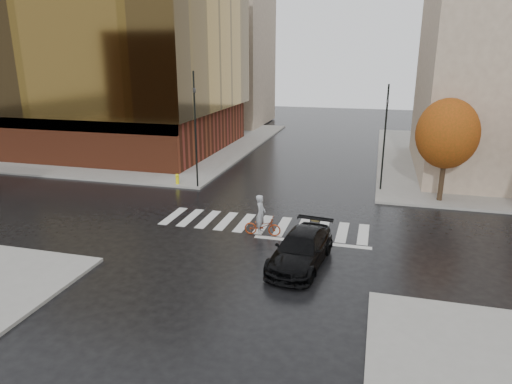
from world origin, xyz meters
TOP-DOWN VIEW (x-y plane):
  - ground at (0.00, 0.00)m, footprint 120.00×120.00m
  - sidewalk_nw at (-21.00, 21.00)m, footprint 30.00×30.00m
  - crosswalk at (0.00, 0.50)m, footprint 12.00×3.00m
  - office_glass at (-22.00, 17.99)m, footprint 27.00×19.00m
  - building_nw_far at (-16.00, 37.00)m, footprint 14.00×12.00m
  - tree_ne_a at (10.00, 7.40)m, footprint 3.80×3.80m
  - sedan at (2.89, -3.97)m, footprint 2.72×5.42m
  - cyclist at (0.30, -1.00)m, footprint 1.98×0.78m
  - traffic_light_nw at (-6.30, 6.30)m, footprint 0.23×0.20m
  - traffic_light_ne at (6.30, 8.98)m, footprint 0.17×0.20m
  - fire_hydrant at (-7.95, 6.50)m, footprint 0.27×0.27m
  - manhole at (2.78, 2.00)m, footprint 0.83×0.83m

SIDE VIEW (x-z plane):
  - ground at x=0.00m, z-range 0.00..0.00m
  - crosswalk at x=0.00m, z-range 0.00..0.01m
  - manhole at x=2.78m, z-range 0.00..0.01m
  - sidewalk_nw at x=-21.00m, z-range 0.00..0.15m
  - fire_hydrant at x=-7.95m, z-range 0.19..0.94m
  - cyclist at x=0.30m, z-range -0.35..1.86m
  - sedan at x=2.89m, z-range 0.00..1.51m
  - traffic_light_ne at x=6.30m, z-range 0.63..7.80m
  - tree_ne_a at x=10.00m, z-range 1.20..7.71m
  - traffic_light_nw at x=-6.30m, z-range 0.79..8.76m
  - office_glass at x=-22.00m, z-range 0.28..16.28m
  - building_nw_far at x=-16.00m, z-range 0.15..20.15m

